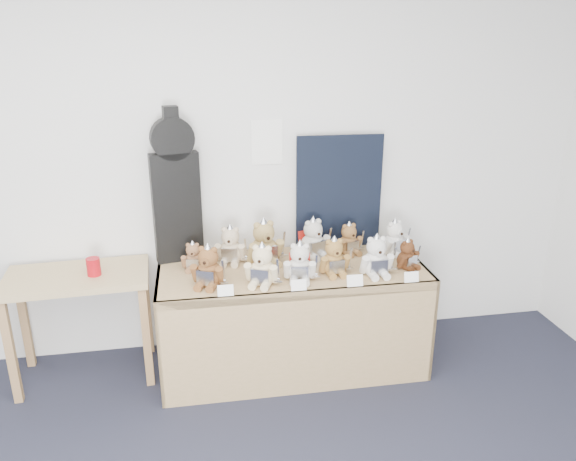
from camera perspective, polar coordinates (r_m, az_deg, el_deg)
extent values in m
plane|color=silver|center=(3.80, -13.74, 6.52)|extent=(6.00, 0.00, 6.00)
cube|color=white|center=(3.79, -2.15, 8.95)|extent=(0.21, 0.00, 0.30)
cube|color=#947A4B|center=(3.67, 0.42, -4.19)|extent=(1.74, 0.74, 0.06)
cube|color=#947A4B|center=(3.52, 1.42, -11.43)|extent=(1.73, 0.04, 0.72)
cube|color=#947A4B|center=(3.79, -12.66, -9.55)|extent=(0.03, 0.72, 0.72)
cube|color=#947A4B|center=(4.04, 12.57, -7.55)|extent=(0.03, 0.72, 0.72)
cube|color=tan|center=(3.79, -20.69, -4.47)|extent=(0.90, 0.53, 0.04)
cube|color=olive|center=(3.85, -26.36, -11.06)|extent=(0.05, 0.05, 0.69)
cube|color=olive|center=(4.20, -25.21, -8.25)|extent=(0.05, 0.05, 0.69)
cube|color=olive|center=(3.73, -14.18, -10.46)|extent=(0.05, 0.05, 0.69)
cube|color=olive|center=(4.09, -14.15, -7.60)|extent=(0.05, 0.05, 0.69)
cube|color=black|center=(3.73, -11.21, 2.28)|extent=(0.32, 0.15, 0.73)
cylinder|color=black|center=(3.62, -11.69, 9.15)|extent=(0.29, 0.14, 0.27)
cube|color=black|center=(3.61, -11.82, 10.85)|extent=(0.10, 0.10, 0.18)
cube|color=black|center=(3.90, 5.19, 3.88)|extent=(0.60, 0.04, 0.80)
cylinder|color=#AB0B14|center=(3.71, -19.15, -3.49)|extent=(0.09, 0.09, 0.11)
ellipsoid|color=brown|center=(3.42, -8.02, -4.41)|extent=(0.21, 0.19, 0.17)
sphere|color=brown|center=(3.38, -8.11, -2.69)|extent=(0.12, 0.12, 0.12)
cylinder|color=brown|center=(3.34, -8.40, -3.17)|extent=(0.06, 0.04, 0.05)
sphere|color=black|center=(3.32, -8.50, -3.29)|extent=(0.02, 0.02, 0.02)
sphere|color=brown|center=(3.38, -8.78, -1.88)|extent=(0.04, 0.04, 0.04)
sphere|color=brown|center=(3.35, -7.51, -1.99)|extent=(0.04, 0.04, 0.04)
cylinder|color=brown|center=(3.43, -9.39, -4.30)|extent=(0.08, 0.10, 0.13)
cylinder|color=brown|center=(3.38, -6.87, -4.55)|extent=(0.08, 0.10, 0.13)
cylinder|color=brown|center=(3.41, -8.90, -5.48)|extent=(0.09, 0.12, 0.05)
cylinder|color=brown|center=(3.38, -7.70, -5.60)|extent=(0.09, 0.12, 0.05)
cube|color=white|center=(3.37, -8.39, -4.79)|extent=(0.11, 0.06, 0.09)
cone|color=white|center=(3.36, -8.15, -1.87)|extent=(0.10, 0.10, 0.08)
cube|color=white|center=(3.35, -6.55, -4.29)|extent=(0.03, 0.04, 0.18)
cube|color=white|center=(3.38, -6.50, -5.32)|extent=(0.05, 0.02, 0.01)
ellipsoid|color=beige|center=(3.41, -2.61, -4.31)|extent=(0.21, 0.20, 0.17)
sphere|color=beige|center=(3.37, -2.64, -2.57)|extent=(0.12, 0.12, 0.12)
cylinder|color=beige|center=(3.33, -2.86, -3.05)|extent=(0.06, 0.05, 0.05)
sphere|color=black|center=(3.31, -2.95, -3.17)|extent=(0.02, 0.02, 0.02)
sphere|color=beige|center=(3.36, -3.31, -1.76)|extent=(0.04, 0.04, 0.04)
sphere|color=beige|center=(3.34, -1.99, -1.86)|extent=(0.04, 0.04, 0.04)
cylinder|color=beige|center=(3.41, -4.00, -4.20)|extent=(0.08, 0.10, 0.13)
cylinder|color=beige|center=(3.37, -1.39, -4.44)|extent=(0.08, 0.10, 0.13)
cylinder|color=beige|center=(3.39, -3.47, -5.39)|extent=(0.09, 0.12, 0.05)
cylinder|color=beige|center=(3.37, -2.22, -5.51)|extent=(0.09, 0.12, 0.05)
cube|color=white|center=(3.35, -2.89, -4.69)|extent=(0.11, 0.06, 0.09)
cone|color=white|center=(3.35, -2.66, -1.74)|extent=(0.10, 0.10, 0.08)
cube|color=white|center=(3.35, -1.02, -4.17)|extent=(0.03, 0.04, 0.18)
cube|color=white|center=(3.37, -1.01, -5.21)|extent=(0.05, 0.03, 0.01)
ellipsoid|color=beige|center=(3.46, 1.19, -3.99)|extent=(0.18, 0.16, 0.16)
sphere|color=beige|center=(3.42, 1.20, -2.34)|extent=(0.12, 0.12, 0.12)
cylinder|color=beige|center=(3.38, 1.21, -2.80)|extent=(0.05, 0.04, 0.05)
sphere|color=black|center=(3.36, 1.21, -2.92)|extent=(0.02, 0.02, 0.02)
sphere|color=beige|center=(3.40, 0.56, -1.61)|extent=(0.04, 0.04, 0.04)
sphere|color=beige|center=(3.40, 1.86, -1.62)|extent=(0.04, 0.04, 0.04)
cylinder|color=beige|center=(3.44, -0.08, -4.00)|extent=(0.06, 0.10, 0.12)
cylinder|color=beige|center=(3.44, 2.47, -4.00)|extent=(0.06, 0.10, 0.12)
cylinder|color=beige|center=(3.43, 0.59, -5.07)|extent=(0.07, 0.11, 0.05)
cylinder|color=beige|center=(3.43, 1.80, -5.08)|extent=(0.07, 0.11, 0.05)
cube|color=white|center=(3.40, 1.20, -4.36)|extent=(0.11, 0.04, 0.09)
cone|color=white|center=(3.40, 1.21, -1.55)|extent=(0.10, 0.10, 0.08)
cube|color=white|center=(3.42, 2.89, -3.72)|extent=(0.02, 0.04, 0.17)
cube|color=white|center=(3.45, 2.87, -4.70)|extent=(0.05, 0.02, 0.01)
cube|color=#B51B14|center=(3.51, 1.18, -3.41)|extent=(0.13, 0.05, 0.15)
ellipsoid|color=olive|center=(3.56, 4.66, -3.37)|extent=(0.16, 0.14, 0.16)
sphere|color=olive|center=(3.52, 4.71, -1.81)|extent=(0.11, 0.11, 0.11)
cylinder|color=olive|center=(3.48, 4.96, -2.23)|extent=(0.05, 0.03, 0.05)
sphere|color=black|center=(3.47, 5.04, -2.33)|extent=(0.02, 0.02, 0.02)
sphere|color=olive|center=(3.50, 4.15, -1.19)|extent=(0.04, 0.04, 0.04)
sphere|color=olive|center=(3.52, 5.31, -1.08)|extent=(0.04, 0.04, 0.04)
cylinder|color=olive|center=(3.52, 3.62, -3.49)|extent=(0.05, 0.09, 0.12)
cylinder|color=olive|center=(3.57, 5.90, -3.26)|extent=(0.05, 0.09, 0.12)
cylinder|color=olive|center=(3.52, 4.38, -4.43)|extent=(0.05, 0.10, 0.05)
cylinder|color=olive|center=(3.54, 5.46, -4.31)|extent=(0.05, 0.10, 0.05)
cube|color=white|center=(3.51, 4.97, -3.69)|extent=(0.10, 0.02, 0.09)
cone|color=white|center=(3.51, 4.73, -1.07)|extent=(0.10, 0.10, 0.07)
cube|color=white|center=(3.55, 6.33, -2.94)|extent=(0.01, 0.04, 0.16)
cube|color=white|center=(3.58, 6.29, -3.86)|extent=(0.05, 0.01, 0.01)
ellipsoid|color=silver|center=(3.58, 8.87, -3.34)|extent=(0.17, 0.15, 0.17)
sphere|color=silver|center=(3.54, 8.97, -1.65)|extent=(0.12, 0.12, 0.12)
cylinder|color=silver|center=(3.49, 9.25, -2.11)|extent=(0.05, 0.03, 0.05)
sphere|color=black|center=(3.48, 9.36, -2.22)|extent=(0.02, 0.02, 0.02)
sphere|color=silver|center=(3.51, 8.39, -0.97)|extent=(0.04, 0.04, 0.04)
sphere|color=silver|center=(3.53, 9.62, -0.87)|extent=(0.04, 0.04, 0.04)
cylinder|color=silver|center=(3.53, 7.77, -3.46)|extent=(0.05, 0.09, 0.13)
cylinder|color=silver|center=(3.59, 10.20, -3.23)|extent=(0.05, 0.09, 0.13)
cylinder|color=silver|center=(3.54, 8.58, -4.48)|extent=(0.05, 0.11, 0.05)
cylinder|color=silver|center=(3.56, 9.73, -4.36)|extent=(0.05, 0.11, 0.05)
cube|color=white|center=(3.52, 9.24, -3.69)|extent=(0.11, 0.02, 0.09)
cone|color=white|center=(3.52, 9.01, -0.86)|extent=(0.11, 0.11, 0.08)
cube|color=white|center=(3.57, 10.68, -2.90)|extent=(0.01, 0.04, 0.18)
cube|color=white|center=(3.60, 10.61, -3.89)|extent=(0.05, 0.01, 0.01)
ellipsoid|color=#4F2D1B|center=(3.72, 11.93, -2.93)|extent=(0.16, 0.15, 0.13)
sphere|color=#4F2D1B|center=(3.69, 12.03, -1.71)|extent=(0.09, 0.09, 0.09)
cylinder|color=#4F2D1B|center=(3.67, 12.47, -1.99)|extent=(0.04, 0.04, 0.04)
sphere|color=black|center=(3.66, 12.64, -2.06)|extent=(0.01, 0.01, 0.01)
sphere|color=#4F2D1B|center=(3.65, 11.75, -1.29)|extent=(0.03, 0.03, 0.03)
sphere|color=#4F2D1B|center=(3.70, 12.38, -1.08)|extent=(0.03, 0.03, 0.03)
cylinder|color=#4F2D1B|center=(3.66, 11.48, -3.14)|extent=(0.06, 0.08, 0.10)
cylinder|color=#4F2D1B|center=(3.75, 12.74, -2.69)|extent=(0.06, 0.08, 0.10)
cylinder|color=#4F2D1B|center=(3.69, 12.10, -3.77)|extent=(0.07, 0.09, 0.04)
cylinder|color=#4F2D1B|center=(3.73, 12.69, -3.55)|extent=(0.07, 0.09, 0.04)
cube|color=white|center=(3.69, 12.50, -3.12)|extent=(0.08, 0.05, 0.07)
cone|color=white|center=(3.67, 12.07, -1.14)|extent=(0.08, 0.08, 0.06)
cube|color=white|center=(3.75, 13.07, -2.40)|extent=(0.02, 0.03, 0.13)
cube|color=white|center=(3.77, 13.01, -3.12)|extent=(0.04, 0.02, 0.01)
ellipsoid|color=#C4AE8F|center=(3.74, -5.82, -2.19)|extent=(0.19, 0.17, 0.16)
sphere|color=#C4AE8F|center=(3.70, -5.88, -0.61)|extent=(0.12, 0.12, 0.12)
cylinder|color=#C4AE8F|center=(3.66, -6.00, -1.03)|extent=(0.06, 0.04, 0.05)
sphere|color=black|center=(3.64, -6.04, -1.13)|extent=(0.02, 0.02, 0.02)
sphere|color=#C4AE8F|center=(3.69, -6.51, 0.08)|extent=(0.04, 0.04, 0.04)
sphere|color=#C4AE8F|center=(3.68, -5.31, 0.06)|extent=(0.04, 0.04, 0.04)
cylinder|color=#C4AE8F|center=(3.73, -7.06, -2.16)|extent=(0.07, 0.10, 0.12)
cylinder|color=#C4AE8F|center=(3.71, -4.68, -2.22)|extent=(0.07, 0.10, 0.12)
cylinder|color=#C4AE8F|center=(3.71, -6.50, -3.18)|extent=(0.07, 0.12, 0.05)
cylinder|color=#C4AE8F|center=(3.70, -5.36, -3.21)|extent=(0.07, 0.12, 0.05)
cube|color=white|center=(3.68, -5.97, -2.51)|extent=(0.11, 0.04, 0.09)
cone|color=white|center=(3.68, -5.91, 0.13)|extent=(0.10, 0.10, 0.08)
cube|color=white|center=(3.68, -4.34, -1.95)|extent=(0.02, 0.04, 0.17)
cube|color=white|center=(3.71, -4.31, -2.89)|extent=(0.05, 0.02, 0.01)
ellipsoid|color=#A48852|center=(3.70, -2.45, -2.11)|extent=(0.23, 0.21, 0.19)
sphere|color=#A48852|center=(3.66, -2.48, -0.22)|extent=(0.14, 0.14, 0.14)
cylinder|color=#A48852|center=(3.61, -2.13, -0.68)|extent=(0.07, 0.05, 0.06)
sphere|color=black|center=(3.59, -2.00, -0.79)|extent=(0.02, 0.02, 0.02)
sphere|color=#A48852|center=(3.62, -3.18, 0.51)|extent=(0.05, 0.05, 0.05)
sphere|color=#A48852|center=(3.65, -1.82, 0.71)|extent=(0.05, 0.05, 0.05)
cylinder|color=#A48852|center=(3.65, -3.67, -2.32)|extent=(0.08, 0.12, 0.15)
cylinder|color=#A48852|center=(3.71, -0.99, -1.88)|extent=(0.08, 0.12, 0.15)
cylinder|color=#A48852|center=(3.65, -2.69, -3.39)|extent=(0.09, 0.14, 0.06)
cylinder|color=#A48852|center=(3.68, -1.41, -3.17)|extent=(0.09, 0.14, 0.06)
cube|color=white|center=(3.64, -2.02, -2.45)|extent=(0.13, 0.05, 0.11)
cone|color=white|center=(3.64, -2.50, 0.68)|extent=(0.12, 0.12, 0.09)
cube|color=white|center=(3.70, -0.48, -1.47)|extent=(0.03, 0.05, 0.20)
cube|color=white|center=(3.73, -0.48, -2.59)|extent=(0.06, 0.02, 0.01)
ellipsoid|color=beige|center=(3.82, 2.54, -1.55)|extent=(0.22, 0.20, 0.17)
sphere|color=beige|center=(3.78, 2.56, 0.10)|extent=(0.13, 0.13, 0.13)
cylinder|color=beige|center=(3.74, 3.02, -0.29)|extent=(0.06, 0.05, 0.05)
sphere|color=black|center=(3.72, 3.18, -0.37)|extent=(0.02, 0.02, 0.02)
sphere|color=beige|center=(3.74, 2.04, 0.71)|extent=(0.04, 0.04, 0.04)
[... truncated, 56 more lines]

